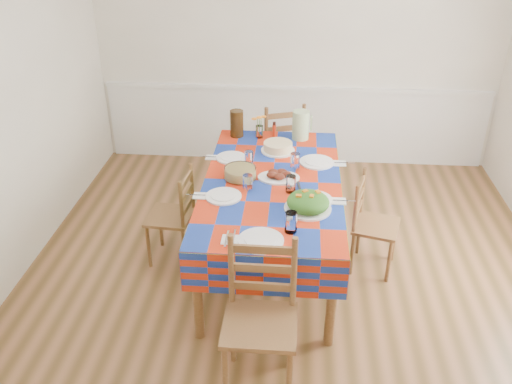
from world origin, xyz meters
TOP-DOWN VIEW (x-y plane):
  - room at (0.00, 0.00)m, footprint 4.58×5.08m
  - wainscot at (0.00, 2.48)m, footprint 4.41×0.06m
  - dining_table at (-0.15, 0.38)m, footprint 1.12×2.08m
  - setting_near_head at (-0.12, -0.44)m, footprint 0.51×0.34m
  - setting_left_near at (-0.45, 0.13)m, footprint 0.51×0.30m
  - setting_left_far at (-0.48, 0.73)m, footprint 0.49×0.29m
  - setting_right_near at (0.12, 0.13)m, footprint 0.54×0.31m
  - setting_right_far at (0.15, 0.70)m, footprint 0.56×0.32m
  - meat_platter at (-0.10, 0.43)m, footprint 0.34×0.25m
  - salad_platter at (0.13, -0.05)m, footprint 0.35×0.35m
  - pasta_bowl at (-0.42, 0.41)m, footprint 0.26×0.26m
  - cake at (-0.13, 0.96)m, footprint 0.31×0.31m
  - serving_utensils at (0.03, 0.31)m, footprint 0.16×0.35m
  - flower_vase at (-0.33, 1.26)m, footprint 0.14×0.12m
  - hot_sauce at (-0.18, 1.28)m, footprint 0.04×0.04m
  - green_pitcher at (0.06, 1.26)m, footprint 0.16×0.16m
  - tea_pitcher at (-0.54, 1.28)m, footprint 0.13×0.13m
  - name_card at (-0.17, -0.60)m, footprint 0.08×0.03m
  - chair_near at (-0.15, -0.93)m, footprint 0.46×0.44m
  - chair_far at (-0.14, 1.69)m, footprint 0.57×0.55m
  - chair_left at (-0.99, 0.38)m, footprint 0.40×0.41m
  - chair_right at (0.68, 0.39)m, footprint 0.45×0.46m

SIDE VIEW (x-z plane):
  - chair_right at x=0.68m, z-range -0.01..0.85m
  - chair_left at x=-0.99m, z-range -0.01..0.86m
  - wainscot at x=0.00m, z-range 0.03..0.95m
  - chair_far at x=-0.14m, z-range -0.01..1.02m
  - chair_near at x=-0.15m, z-range -0.01..1.03m
  - dining_table at x=-0.15m, z-range 0.31..1.12m
  - serving_utensils at x=0.03m, z-range 0.81..0.82m
  - name_card at x=-0.17m, z-range 0.81..0.83m
  - meat_platter at x=-0.10m, z-range 0.80..0.87m
  - setting_left_far at x=-0.48m, z-range 0.77..0.90m
  - setting_left_near at x=-0.45m, z-range 0.77..0.90m
  - setting_right_near at x=0.12m, z-range 0.77..0.91m
  - setting_right_far at x=0.15m, z-range 0.77..0.91m
  - setting_near_head at x=-0.12m, z-range 0.77..0.92m
  - cake at x=-0.13m, z-range 0.81..0.89m
  - pasta_bowl at x=-0.42m, z-range 0.81..0.90m
  - salad_platter at x=0.13m, z-range 0.79..0.94m
  - hot_sauce at x=-0.18m, z-range 0.81..0.96m
  - flower_vase at x=-0.33m, z-range 0.79..1.02m
  - tea_pitcher at x=-0.54m, z-range 0.81..1.06m
  - green_pitcher at x=0.06m, z-range 0.81..1.08m
  - room at x=0.00m, z-range -0.04..2.74m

